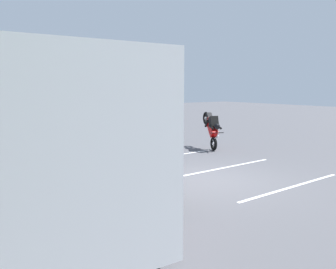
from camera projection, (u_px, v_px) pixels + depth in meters
name	position (u px, v px, depth m)	size (l,w,h in m)	color
ground_plane	(211.00, 180.00, 10.04)	(80.00, 80.00, 0.00)	#4C4C51
tour_bus	(15.00, 133.00, 8.17)	(10.86, 3.04, 3.25)	silver
spectator_far_left	(118.00, 149.00, 9.17)	(0.58, 0.38, 1.79)	#473823
spectator_left	(101.00, 145.00, 9.79)	(0.58, 0.36, 1.81)	#473823
spectator_centre	(97.00, 142.00, 10.88)	(0.58, 0.37, 1.66)	black
parked_motorcycle_silver	(143.00, 190.00, 7.48)	(2.02, 0.75, 0.99)	black
stunt_motorcycle	(212.00, 127.00, 14.80)	(1.89, 1.02, 1.75)	black
bay_line_a	(293.00, 187.00, 9.33)	(0.18, 4.44, 0.01)	white
bay_line_b	(224.00, 168.00, 11.51)	(0.18, 4.55, 0.01)	white
bay_line_c	(177.00, 155.00, 13.70)	(0.16, 3.57, 0.01)	white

